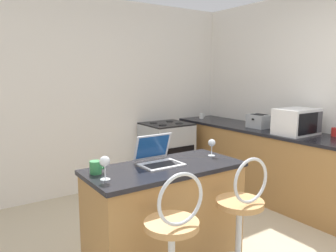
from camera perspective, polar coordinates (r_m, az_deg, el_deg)
name	(u,v)px	position (r m, az deg, el deg)	size (l,w,h in m)	color
wall_back	(100,96)	(4.59, -11.73, 5.06)	(12.00, 0.06, 2.60)	silver
breakfast_bar	(165,220)	(2.72, -0.48, -16.10)	(1.24, 0.57, 0.90)	#9E703D
counter_right	(275,165)	(4.44, 18.11, -6.48)	(0.67, 3.26, 0.90)	#9E703D
bar_stool_far	(241,230)	(2.51, 12.52, -17.33)	(0.40, 0.40, 1.05)	silver
laptop	(157,157)	(2.61, -1.85, -5.34)	(0.32, 0.29, 0.23)	silver
microwave	(297,122)	(4.13, 21.52, 0.72)	(0.50, 0.36, 0.30)	white
toaster	(259,121)	(4.48, 15.58, 0.82)	(0.25, 0.27, 0.18)	#9EA3A8
stove_range	(166,154)	(4.82, -0.26, -4.81)	(0.63, 0.61, 0.91)	#9EA3A8
mug_white	(202,116)	(5.24, 5.88, 1.78)	(0.09, 0.07, 0.09)	white
wine_glass_tall	(212,144)	(2.86, 7.63, -3.08)	(0.06, 0.06, 0.15)	silver
mug_red	(335,132)	(4.20, 27.06, -0.93)	(0.09, 0.08, 0.10)	red
wine_glass_short	(105,162)	(2.25, -10.96, -6.26)	(0.07, 0.07, 0.16)	silver
mug_green	(96,167)	(2.42, -12.42, -7.01)	(0.10, 0.08, 0.09)	#338447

